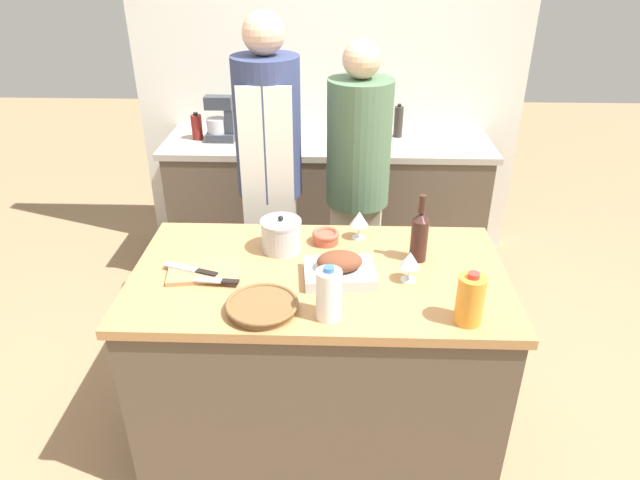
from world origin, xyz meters
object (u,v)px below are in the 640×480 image
at_px(juice_jug, 470,300).
at_px(person_cook_guest, 358,181).
at_px(stock_pot, 281,235).
at_px(knife_chef, 192,270).
at_px(milk_jug, 329,294).
at_px(mixing_bowl, 326,237).
at_px(wine_bottle_green, 419,235).
at_px(wicker_basket, 262,306).
at_px(knife_paring, 218,281).
at_px(wine_glass_left, 359,219).
at_px(condiment_bottle_extra, 398,122).
at_px(condiment_bottle_tall, 353,126).
at_px(roasting_pan, 339,268).
at_px(wine_glass_right, 410,260).
at_px(condiment_bottle_short, 197,127).
at_px(cutting_board, 204,272).
at_px(person_cook_aproned, 270,169).
at_px(stand_mixer, 220,122).

xyz_separation_m(juice_jug, person_cook_guest, (-0.36, 1.19, -0.05)).
height_order(stock_pot, knife_chef, stock_pot).
distance_m(milk_jug, knife_chef, 0.63).
height_order(mixing_bowl, wine_bottle_green, wine_bottle_green).
bearing_deg(wicker_basket, knife_paring, 139.53).
height_order(wine_glass_left, knife_paring, wine_glass_left).
xyz_separation_m(milk_jug, condiment_bottle_extra, (0.41, 1.94, 0.04)).
xyz_separation_m(mixing_bowl, wine_bottle_green, (0.39, -0.13, 0.09)).
bearing_deg(condiment_bottle_tall, knife_paring, -108.29).
relative_size(roasting_pan, condiment_bottle_extra, 1.40).
distance_m(wine_glass_right, condiment_bottle_short, 1.99).
bearing_deg(cutting_board, wine_glass_right, -1.31).
height_order(wicker_basket, cutting_board, wicker_basket).
bearing_deg(stock_pot, person_cook_guest, 63.11).
distance_m(wicker_basket, condiment_bottle_extra, 2.03).
bearing_deg(condiment_bottle_extra, stock_pot, -113.31).
bearing_deg(milk_jug, condiment_bottle_extra, 78.10).
bearing_deg(stock_pot, juice_jug, -35.10).
relative_size(juice_jug, knife_chef, 0.85).
bearing_deg(knife_chef, cutting_board, 4.48).
distance_m(wicker_basket, cutting_board, 0.37).
distance_m(roasting_pan, wine_glass_left, 0.36).
xyz_separation_m(wine_glass_right, person_cook_guest, (-0.18, 0.92, -0.05)).
height_order(wine_glass_right, knife_chef, wine_glass_right).
xyz_separation_m(condiment_bottle_tall, person_cook_guest, (0.02, -0.70, -0.09)).
relative_size(cutting_board, milk_jug, 1.48).
xyz_separation_m(wine_glass_left, condiment_bottle_extra, (0.29, 1.33, 0.05)).
bearing_deg(wine_bottle_green, juice_jug, -73.72).
xyz_separation_m(wine_glass_left, person_cook_aproned, (-0.46, 0.53, 0.03)).
relative_size(juice_jug, person_cook_guest, 0.12).
distance_m(wine_glass_right, condiment_bottle_tall, 1.63).
bearing_deg(cutting_board, juice_jug, -15.86).
distance_m(wine_bottle_green, person_cook_aproned, 1.01).
bearing_deg(wicker_basket, knife_chef, 142.02).
distance_m(juice_jug, condiment_bottle_short, 2.32).
distance_m(juice_jug, wine_bottle_green, 0.45).
relative_size(juice_jug, stand_mixer, 0.71).
height_order(wine_glass_right, knife_paring, wine_glass_right).
distance_m(wine_glass_right, stand_mixer, 1.89).
distance_m(wine_bottle_green, knife_chef, 0.95).
relative_size(roasting_pan, wicker_basket, 1.11).
bearing_deg(wicker_basket, person_cook_guest, 71.89).
xyz_separation_m(knife_paring, person_cook_aproned, (0.10, 0.95, 0.10)).
height_order(wicker_basket, wine_bottle_green, wine_bottle_green).
height_order(wicker_basket, milk_jug, milk_jug).
relative_size(wine_glass_left, condiment_bottle_tall, 0.66).
bearing_deg(person_cook_guest, condiment_bottle_extra, 77.05).
distance_m(roasting_pan, knife_chef, 0.60).
distance_m(mixing_bowl, person_cook_guest, 0.64).
distance_m(juice_jug, wine_glass_right, 0.32).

